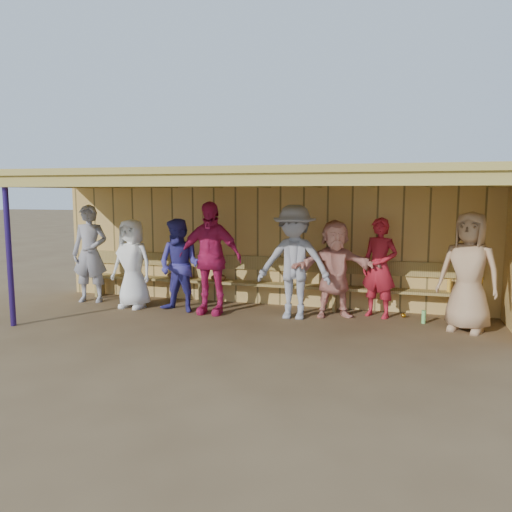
{
  "coord_description": "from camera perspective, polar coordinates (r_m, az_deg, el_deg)",
  "views": [
    {
      "loc": [
        2.34,
        -7.91,
        2.15
      ],
      "look_at": [
        0.0,
        0.35,
        1.05
      ],
      "focal_mm": 35.0,
      "sensor_mm": 36.0,
      "label": 1
    }
  ],
  "objects": [
    {
      "name": "ground",
      "position": [
        8.53,
        -0.65,
        -7.31
      ],
      "size": [
        90.0,
        90.0,
        0.0
      ],
      "primitive_type": "plane",
      "color": "brown",
      "rests_on": "ground"
    },
    {
      "name": "player_a",
      "position": [
        10.29,
        -18.43,
        0.26
      ],
      "size": [
        0.77,
        0.57,
        1.91
      ],
      "primitive_type": "imported",
      "rotation": [
        0.0,
        0.0,
        0.18
      ],
      "color": "gray",
      "rests_on": "ground"
    },
    {
      "name": "player_b",
      "position": [
        9.56,
        -13.96,
        -0.85
      ],
      "size": [
        0.86,
        0.6,
        1.66
      ],
      "primitive_type": "imported",
      "rotation": [
        0.0,
        0.0,
        -0.09
      ],
      "color": "white",
      "rests_on": "ground"
    },
    {
      "name": "player_c",
      "position": [
        9.06,
        -8.75,
        -1.09
      ],
      "size": [
        0.92,
        0.77,
        1.68
      ],
      "primitive_type": "imported",
      "rotation": [
        0.0,
        0.0,
        -0.18
      ],
      "color": "#39348F",
      "rests_on": "ground"
    },
    {
      "name": "player_d",
      "position": [
        8.85,
        -5.31,
        -0.22
      ],
      "size": [
        1.17,
        0.49,
        1.99
      ],
      "primitive_type": "imported",
      "rotation": [
        0.0,
        0.0,
        -0.0
      ],
      "color": "#C71F5A",
      "rests_on": "ground"
    },
    {
      "name": "player_e",
      "position": [
        8.49,
        4.38,
        -0.7
      ],
      "size": [
        1.26,
        0.73,
        1.94
      ],
      "primitive_type": "imported",
      "rotation": [
        0.0,
        0.0,
        0.01
      ],
      "color": "#93939B",
      "rests_on": "ground"
    },
    {
      "name": "player_f",
      "position": [
        8.7,
        8.99,
        -1.43
      ],
      "size": [
        1.64,
        0.98,
        1.69
      ],
      "primitive_type": "imported",
      "rotation": [
        0.0,
        0.0,
        0.33
      ],
      "color": "#E49480",
      "rests_on": "ground"
    },
    {
      "name": "player_g",
      "position": [
        8.82,
        13.92,
        -1.31
      ],
      "size": [
        0.74,
        0.62,
        1.73
      ],
      "primitive_type": "imported",
      "rotation": [
        0.0,
        0.0,
        -0.4
      ],
      "color": "#A91B28",
      "rests_on": "ground"
    },
    {
      "name": "player_h",
      "position": [
        8.35,
        23.14,
        -1.69
      ],
      "size": [
        1.07,
        0.89,
        1.86
      ],
      "primitive_type": "imported",
      "rotation": [
        0.0,
        0.0,
        -0.38
      ],
      "color": "tan",
      "rests_on": "ground"
    },
    {
      "name": "dugout_structure",
      "position": [
        8.83,
        3.03,
        4.33
      ],
      "size": [
        8.8,
        3.2,
        2.5
      ],
      "color": "tan",
      "rests_on": "ground"
    },
    {
      "name": "bench",
      "position": [
        9.47,
        1.26,
        -2.57
      ],
      "size": [
        7.6,
        0.34,
        0.93
      ],
      "color": "#A78C47",
      "rests_on": "ground"
    },
    {
      "name": "dugout_equipment",
      "position": [
        9.51,
        -2.21,
        -2.76
      ],
      "size": [
        5.72,
        0.62,
        0.8
      ],
      "color": "orange",
      "rests_on": "ground"
    }
  ]
}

